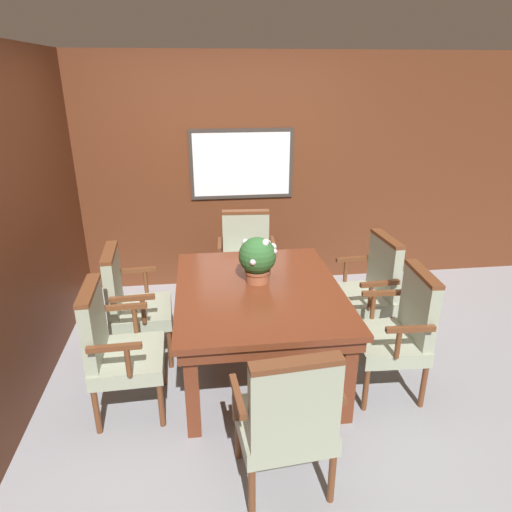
{
  "coord_description": "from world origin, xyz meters",
  "views": [
    {
      "loc": [
        -0.3,
        -2.99,
        2.25
      ],
      "look_at": [
        0.11,
        0.24,
        0.93
      ],
      "focal_mm": 32.0,
      "sensor_mm": 36.0,
      "label": 1
    }
  ],
  "objects_px": {
    "dining_table": "(258,299)",
    "chair_right_far": "(369,287)",
    "chair_left_far": "(131,301)",
    "chair_left_near": "(115,346)",
    "chair_head_far": "(246,257)",
    "potted_plant": "(258,258)",
    "chair_right_near": "(399,328)",
    "chair_head_near": "(288,417)"
  },
  "relations": [
    {
      "from": "chair_right_near",
      "to": "potted_plant",
      "type": "relative_size",
      "value": 2.68
    },
    {
      "from": "dining_table",
      "to": "chair_head_far",
      "type": "distance_m",
      "value": 1.15
    },
    {
      "from": "chair_head_near",
      "to": "chair_left_far",
      "type": "distance_m",
      "value": 1.79
    },
    {
      "from": "chair_right_near",
      "to": "potted_plant",
      "type": "distance_m",
      "value": 1.16
    },
    {
      "from": "chair_head_near",
      "to": "chair_left_near",
      "type": "height_order",
      "value": "same"
    },
    {
      "from": "dining_table",
      "to": "chair_head_far",
      "type": "height_order",
      "value": "chair_head_far"
    },
    {
      "from": "chair_head_far",
      "to": "potted_plant",
      "type": "distance_m",
      "value": 1.1
    },
    {
      "from": "chair_right_near",
      "to": "chair_right_far",
      "type": "distance_m",
      "value": 0.7
    },
    {
      "from": "chair_left_far",
      "to": "chair_head_far",
      "type": "relative_size",
      "value": 1.0
    },
    {
      "from": "chair_right_far",
      "to": "potted_plant",
      "type": "bearing_deg",
      "value": -82.73
    },
    {
      "from": "potted_plant",
      "to": "chair_head_near",
      "type": "bearing_deg",
      "value": -90.21
    },
    {
      "from": "chair_head_near",
      "to": "dining_table",
      "type": "bearing_deg",
      "value": -94.66
    },
    {
      "from": "chair_head_far",
      "to": "chair_left_far",
      "type": "bearing_deg",
      "value": -137.39
    },
    {
      "from": "chair_right_far",
      "to": "potted_plant",
      "type": "distance_m",
      "value": 1.1
    },
    {
      "from": "chair_left_far",
      "to": "chair_head_far",
      "type": "bearing_deg",
      "value": -54.59
    },
    {
      "from": "chair_right_far",
      "to": "chair_head_far",
      "type": "xyz_separation_m",
      "value": [
        -0.98,
        0.81,
        0.0
      ]
    },
    {
      "from": "dining_table",
      "to": "chair_right_far",
      "type": "relative_size",
      "value": 1.59
    },
    {
      "from": "chair_left_far",
      "to": "potted_plant",
      "type": "xyz_separation_m",
      "value": [
        1.01,
        -0.19,
        0.4
      ]
    },
    {
      "from": "chair_left_far",
      "to": "chair_left_near",
      "type": "bearing_deg",
      "value": 174.74
    },
    {
      "from": "chair_left_near",
      "to": "chair_head_far",
      "type": "xyz_separation_m",
      "value": [
        1.05,
        1.49,
        0.0
      ]
    },
    {
      "from": "chair_head_near",
      "to": "potted_plant",
      "type": "xyz_separation_m",
      "value": [
        0.0,
        1.29,
        0.4
      ]
    },
    {
      "from": "chair_left_near",
      "to": "potted_plant",
      "type": "height_order",
      "value": "potted_plant"
    },
    {
      "from": "dining_table",
      "to": "chair_right_near",
      "type": "xyz_separation_m",
      "value": [
        0.98,
        -0.37,
        -0.12
      ]
    },
    {
      "from": "chair_head_far",
      "to": "potted_plant",
      "type": "relative_size",
      "value": 2.68
    },
    {
      "from": "potted_plant",
      "to": "chair_right_near",
      "type": "bearing_deg",
      "value": -26.79
    },
    {
      "from": "chair_right_near",
      "to": "chair_head_far",
      "type": "height_order",
      "value": "same"
    },
    {
      "from": "chair_right_near",
      "to": "potted_plant",
      "type": "height_order",
      "value": "potted_plant"
    },
    {
      "from": "chair_head_far",
      "to": "chair_right_near",
      "type": "bearing_deg",
      "value": -54.03
    },
    {
      "from": "potted_plant",
      "to": "chair_head_far",
      "type": "bearing_deg",
      "value": 88.95
    },
    {
      "from": "dining_table",
      "to": "chair_left_near",
      "type": "relative_size",
      "value": 1.59
    },
    {
      "from": "chair_head_near",
      "to": "potted_plant",
      "type": "bearing_deg",
      "value": -95.11
    },
    {
      "from": "chair_left_far",
      "to": "potted_plant",
      "type": "bearing_deg",
      "value": -104.01
    },
    {
      "from": "chair_right_far",
      "to": "chair_head_far",
      "type": "relative_size",
      "value": 1.0
    },
    {
      "from": "potted_plant",
      "to": "chair_left_near",
      "type": "bearing_deg",
      "value": -155.59
    },
    {
      "from": "chair_right_near",
      "to": "dining_table",
      "type": "bearing_deg",
      "value": -107.94
    },
    {
      "from": "chair_right_near",
      "to": "chair_head_near",
      "type": "bearing_deg",
      "value": -48.07
    },
    {
      "from": "chair_right_far",
      "to": "chair_right_near",
      "type": "bearing_deg",
      "value": -6.72
    },
    {
      "from": "chair_right_near",
      "to": "chair_left_near",
      "type": "height_order",
      "value": "same"
    },
    {
      "from": "chair_left_far",
      "to": "chair_head_far",
      "type": "xyz_separation_m",
      "value": [
        1.03,
        0.83,
        0.0
      ]
    },
    {
      "from": "chair_left_far",
      "to": "dining_table",
      "type": "bearing_deg",
      "value": -110.7
    },
    {
      "from": "chair_right_near",
      "to": "chair_left_far",
      "type": "relative_size",
      "value": 1.0
    },
    {
      "from": "chair_left_far",
      "to": "chair_left_near",
      "type": "relative_size",
      "value": 1.0
    }
  ]
}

